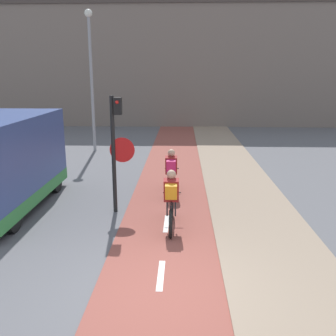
{
  "coord_description": "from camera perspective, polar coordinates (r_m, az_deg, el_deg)",
  "views": [
    {
      "loc": [
        0.37,
        -5.84,
        3.73
      ],
      "look_at": [
        0.0,
        4.09,
        1.2
      ],
      "focal_mm": 40.0,
      "sensor_mm": 36.0,
      "label": 1
    }
  ],
  "objects": [
    {
      "name": "ground_plane",
      "position": [
        6.94,
        -1.34,
        -18.23
      ],
      "size": [
        120.0,
        120.0,
        0.0
      ],
      "primitive_type": "plane",
      "color": "#5B5B60"
    },
    {
      "name": "bike_lane",
      "position": [
        6.94,
        -1.34,
        -18.14
      ],
      "size": [
        2.32,
        60.0,
        0.02
      ],
      "color": "brown",
      "rests_on": "ground_plane"
    },
    {
      "name": "sidewalk_strip",
      "position": [
        7.19,
        18.76,
        -17.54
      ],
      "size": [
        2.4,
        60.0,
        0.05
      ],
      "color": "gray",
      "rests_on": "ground_plane"
    },
    {
      "name": "building_row_background",
      "position": [
        29.12,
        1.48,
        15.55
      ],
      "size": [
        60.0,
        5.2,
        8.74
      ],
      "color": "slate",
      "rests_on": "ground_plane"
    },
    {
      "name": "traffic_light_pole",
      "position": [
        10.01,
        -7.9,
        3.98
      ],
      "size": [
        0.67,
        0.25,
        3.17
      ],
      "color": "black",
      "rests_on": "ground_plane"
    },
    {
      "name": "street_lamp_far",
      "position": [
        18.51,
        -11.66,
        14.89
      ],
      "size": [
        0.36,
        0.36,
        6.54
      ],
      "color": "gray",
      "rests_on": "ground_plane"
    },
    {
      "name": "cyclist_near",
      "position": [
        9.08,
        0.51,
        -5.11
      ],
      "size": [
        0.46,
        1.74,
        1.5
      ],
      "color": "black",
      "rests_on": "ground_plane"
    },
    {
      "name": "cyclist_far",
      "position": [
        11.58,
        0.5,
        -0.85
      ],
      "size": [
        0.46,
        1.71,
        1.47
      ],
      "color": "black",
      "rests_on": "ground_plane"
    },
    {
      "name": "van",
      "position": [
        11.3,
        -24.15,
        0.47
      ],
      "size": [
        2.12,
        4.88,
        2.59
      ],
      "color": "#334784",
      "rests_on": "ground_plane"
    }
  ]
}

